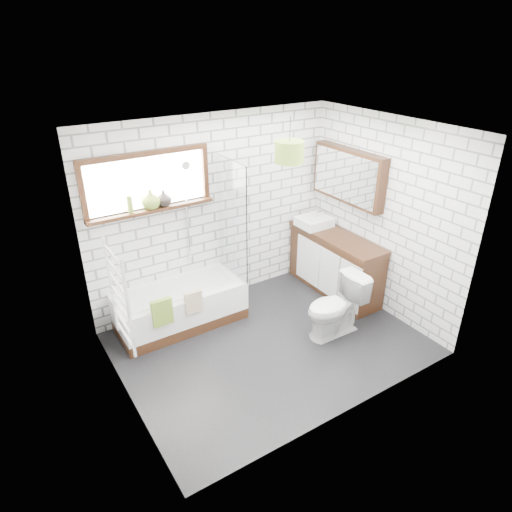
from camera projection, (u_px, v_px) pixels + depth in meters
floor at (270, 343)px, 5.46m from camera, size 3.40×2.60×0.01m
ceiling at (273, 131)px, 4.33m from camera, size 3.40×2.60×0.01m
wall_back at (214, 212)px, 5.88m from camera, size 3.40×0.01×2.50m
wall_front at (357, 305)px, 3.91m from camera, size 3.40×0.01×2.50m
wall_left at (114, 294)px, 4.08m from camera, size 0.01×2.60×2.50m
wall_right at (383, 217)px, 5.72m from camera, size 0.01×2.60×2.50m
window at (148, 183)px, 5.19m from camera, size 1.52×0.16×0.68m
towel_radiator at (120, 297)px, 4.12m from camera, size 0.06×0.52×1.00m
mirror_cabinet at (348, 176)px, 5.95m from camera, size 0.16×1.20×0.70m
shower_riser at (187, 212)px, 5.61m from camera, size 0.02×0.02×1.30m
bathtub at (180, 306)px, 5.72m from camera, size 1.58×0.70×0.51m
shower_screen at (232, 219)px, 5.63m from camera, size 0.02×0.72×1.50m
towel_green at (162, 312)px, 5.17m from camera, size 0.24×0.07×0.33m
towel_beige at (194, 302)px, 5.36m from camera, size 0.21×0.05×0.28m
vanity at (335, 263)px, 6.37m from camera, size 0.49×1.51×0.86m
basin at (314, 222)px, 6.44m from camera, size 0.44×0.39×0.13m
tap at (323, 216)px, 6.49m from camera, size 0.03×0.03×0.14m
toilet at (335, 307)px, 5.47m from camera, size 0.44×0.75×0.76m
vase_olive at (151, 201)px, 5.26m from camera, size 0.23×0.23×0.23m
vase_dark at (164, 200)px, 5.34m from camera, size 0.24×0.24×0.19m
bottle at (130, 206)px, 5.15m from camera, size 0.07×0.07×0.19m
pendant at (289, 152)px, 5.25m from camera, size 0.34×0.34×0.25m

